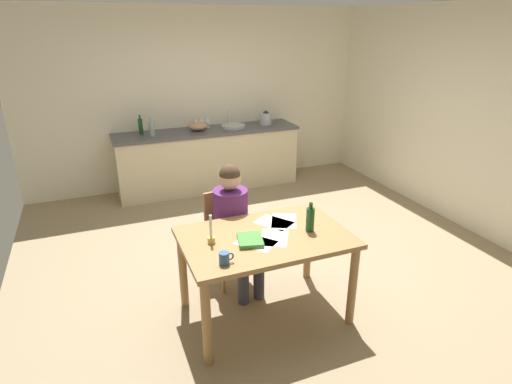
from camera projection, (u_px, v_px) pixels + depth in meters
ground_plane at (267, 258)px, 4.58m from camera, size 5.20×5.20×0.04m
wall_back at (200, 98)px, 6.33m from camera, size 5.20×0.12×2.60m
wall_right at (469, 119)px, 4.99m from camera, size 0.12×5.20×2.60m
kitchen_counter at (209, 159)px, 6.34m from camera, size 2.71×0.64×0.90m
dining_table at (265, 247)px, 3.43m from camera, size 1.35×0.88×0.76m
chair_at_table at (228, 231)px, 4.04m from camera, size 0.45×0.45×0.88m
person_seated at (234, 220)px, 3.85m from camera, size 0.38×0.62×1.19m
coffee_mug at (225, 258)px, 2.98m from camera, size 0.11×0.07×0.09m
candlestick at (211, 235)px, 3.25m from camera, size 0.06×0.06×0.24m
book_magazine at (250, 240)px, 3.28m from camera, size 0.24×0.27×0.03m
paper_letter at (274, 238)px, 3.35m from camera, size 0.33×0.36×0.00m
paper_bill at (284, 221)px, 3.64m from camera, size 0.32×0.36×0.00m
paper_envelope at (274, 223)px, 3.61m from camera, size 0.34×0.36×0.00m
paper_receipt at (256, 243)px, 3.28m from camera, size 0.35×0.36×0.00m
wine_bottle_on_table at (310, 219)px, 3.43m from camera, size 0.07×0.07×0.25m
sink_unit at (233, 126)px, 6.30m from camera, size 0.36×0.36×0.24m
bottle_oil at (141, 126)px, 5.88m from camera, size 0.06×0.06×0.27m
bottle_vinegar at (152, 128)px, 5.78m from camera, size 0.08×0.08×0.26m
mixing_bowl at (198, 126)px, 6.12m from camera, size 0.27×0.27×0.12m
stovetop_kettle at (266, 118)px, 6.45m from camera, size 0.18×0.18×0.22m
wine_glass_near_sink at (208, 120)px, 6.28m from camera, size 0.07×0.07×0.15m
wine_glass_by_kettle at (201, 121)px, 6.24m from camera, size 0.07×0.07×0.15m
wine_glass_back_left at (196, 121)px, 6.21m from camera, size 0.07×0.07×0.15m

